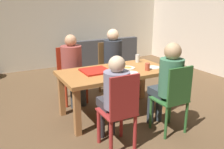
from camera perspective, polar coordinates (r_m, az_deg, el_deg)
name	(u,v)px	position (r m, az deg, el deg)	size (l,w,h in m)	color
ground_plane	(115,113)	(4.06, 0.67, -8.97)	(20.00, 20.00, 0.00)	brown
back_wall	(54,13)	(6.80, -13.38, 13.75)	(6.55, 0.12, 2.89)	silver
side_wall_right	(214,14)	(6.57, 22.66, 12.83)	(0.12, 5.71, 2.89)	beige
dining_table	(115,76)	(3.83, 0.70, -0.45)	(1.71, 0.88, 0.73)	#B27238
chair_0	(120,111)	(2.94, 1.86, -8.51)	(0.40, 0.40, 0.98)	#AB2D2C
person_0	(114,93)	(2.98, 0.55, -4.41)	(0.31, 0.49, 1.17)	#38353A
chair_1	(174,97)	(3.37, 14.22, -5.09)	(0.41, 0.39, 0.97)	#316930
person_1	(168,80)	(3.41, 12.89, -1.18)	(0.32, 0.51, 1.25)	#323A40
chair_2	(70,72)	(4.49, -9.65, 0.56)	(0.44, 0.46, 0.97)	#AE3119
person_2	(73,63)	(4.30, -9.17, 2.61)	(0.36, 0.50, 1.22)	#393C3F
chair_3	(111,65)	(4.79, -0.33, 2.23)	(0.45, 0.41, 0.99)	brown
person_3	(114,57)	(4.62, 0.51, 4.12)	(0.35, 0.53, 1.27)	#322E4D
pizza_box_0	(96,71)	(3.74, -3.85, 0.86)	(0.41, 0.41, 0.03)	red
plate_0	(153,67)	(4.01, 9.60, 1.65)	(0.21, 0.21, 0.01)	white
plate_1	(127,68)	(3.93, 3.61, 1.62)	(0.23, 0.23, 0.03)	white
plate_2	(131,73)	(3.66, 4.46, 0.36)	(0.21, 0.21, 0.01)	white
drinking_glass_0	(147,67)	(3.82, 8.23, 1.79)	(0.07, 0.07, 0.12)	#B84831
drinking_glass_1	(137,58)	(4.32, 5.94, 3.74)	(0.07, 0.07, 0.13)	silver
couch	(100,57)	(6.66, -2.71, 4.11)	(1.86, 0.82, 0.81)	#45474C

